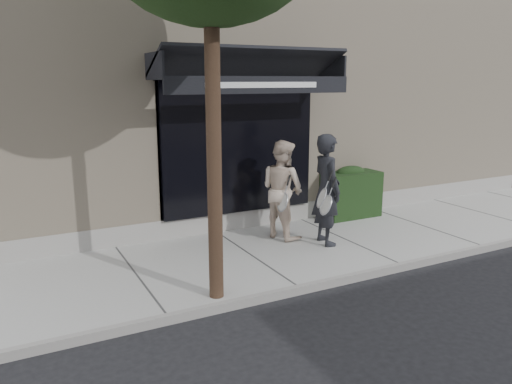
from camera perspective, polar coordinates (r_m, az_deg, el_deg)
ground at (r=9.81m, az=9.92°, el=-5.89°), size 80.00×80.00×0.00m
sidewalk at (r=9.79m, az=9.93°, el=-5.56°), size 20.00×3.00×0.12m
curb at (r=8.69m, az=16.19°, el=-8.21°), size 20.00×0.10×0.14m
building_facade at (r=13.57m, az=-2.66°, el=11.15°), size 14.30×8.04×5.64m
hedge at (r=11.24m, az=10.66°, el=-0.05°), size 1.30×0.70×1.14m
pedestrian_front at (r=9.18m, az=8.09°, el=0.26°), size 0.74×0.91×2.04m
pedestrian_back at (r=9.50m, az=3.03°, el=0.32°), size 0.93×1.07×1.88m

